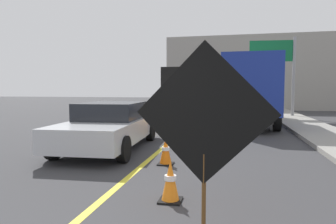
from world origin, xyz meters
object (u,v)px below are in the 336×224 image
(box_truck, at_px, (249,89))
(traffic_cone_near_sign, at_px, (170,181))
(highway_guide_sign, at_px, (281,63))
(roadwork_sign, at_px, (204,117))
(arrow_board_trailer, at_px, (180,121))
(traffic_cone_far_lane, at_px, (177,134))
(pickup_car, at_px, (110,125))
(traffic_cone_mid_lane, at_px, (166,151))

(box_truck, xyz_separation_m, traffic_cone_near_sign, (-1.76, -10.74, -1.44))
(box_truck, distance_m, highway_guide_sign, 5.08)
(roadwork_sign, height_order, arrow_board_trailer, arrow_board_trailer)
(traffic_cone_far_lane, bearing_deg, highway_guide_sign, 65.10)
(pickup_car, height_order, highway_guide_sign, highway_guide_sign)
(roadwork_sign, bearing_deg, traffic_cone_near_sign, 118.67)
(roadwork_sign, height_order, traffic_cone_far_lane, roadwork_sign)
(box_truck, xyz_separation_m, traffic_cone_far_lane, (-2.56, -5.79, -1.45))
(traffic_cone_near_sign, bearing_deg, pickup_car, 125.07)
(highway_guide_sign, xyz_separation_m, traffic_cone_far_lane, (-4.69, -10.10, -3.10))
(highway_guide_sign, distance_m, traffic_cone_far_lane, 11.55)
(highway_guide_sign, bearing_deg, arrow_board_trailer, -123.56)
(highway_guide_sign, relative_size, traffic_cone_far_lane, 7.62)
(traffic_cone_mid_lane, bearing_deg, traffic_cone_far_lane, 94.73)
(highway_guide_sign, xyz_separation_m, traffic_cone_near_sign, (-3.88, -15.05, -3.09))
(roadwork_sign, xyz_separation_m, arrow_board_trailer, (-1.78, 8.63, -0.99))
(arrow_board_trailer, height_order, traffic_cone_near_sign, arrow_board_trailer)
(traffic_cone_near_sign, distance_m, traffic_cone_far_lane, 5.02)
(arrow_board_trailer, height_order, pickup_car, arrow_board_trailer)
(highway_guide_sign, bearing_deg, roadwork_sign, -101.33)
(traffic_cone_near_sign, bearing_deg, arrow_board_trailer, 98.75)
(pickup_car, height_order, traffic_cone_far_lane, pickup_car)
(arrow_board_trailer, relative_size, traffic_cone_near_sign, 4.01)
(box_truck, distance_m, traffic_cone_mid_lane, 8.94)
(roadwork_sign, xyz_separation_m, traffic_cone_far_lane, (-1.44, 6.11, -1.15))
(arrow_board_trailer, bearing_deg, traffic_cone_mid_lane, -83.78)
(arrow_board_trailer, xyz_separation_m, pickup_car, (-1.50, -3.69, 0.22))
(roadwork_sign, height_order, traffic_cone_mid_lane, roadwork_sign)
(arrow_board_trailer, relative_size, box_truck, 0.35)
(highway_guide_sign, relative_size, traffic_cone_mid_lane, 7.52)
(arrow_board_trailer, xyz_separation_m, box_truck, (2.91, 3.28, 1.29))
(traffic_cone_far_lane, bearing_deg, box_truck, 66.14)
(roadwork_sign, relative_size, pickup_car, 0.48)
(traffic_cone_near_sign, bearing_deg, highway_guide_sign, 75.53)
(pickup_car, xyz_separation_m, traffic_cone_far_lane, (1.84, 1.18, -0.38))
(pickup_car, distance_m, traffic_cone_far_lane, 2.22)
(traffic_cone_mid_lane, bearing_deg, pickup_car, 143.45)
(box_truck, height_order, traffic_cone_near_sign, box_truck)
(box_truck, height_order, highway_guide_sign, highway_guide_sign)
(traffic_cone_mid_lane, bearing_deg, box_truck, 74.64)
(traffic_cone_near_sign, bearing_deg, roadwork_sign, -61.33)
(pickup_car, relative_size, traffic_cone_far_lane, 7.36)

